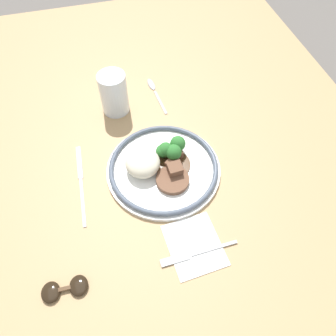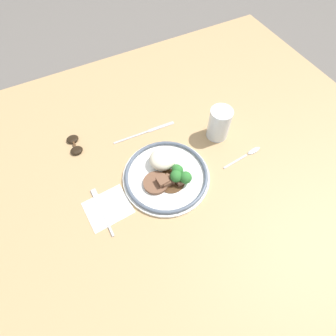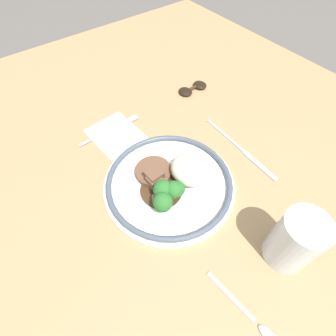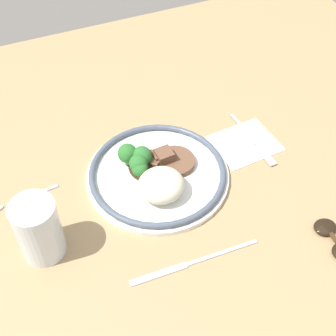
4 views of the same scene
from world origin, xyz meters
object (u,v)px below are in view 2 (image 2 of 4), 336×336
at_px(plate, 167,174).
at_px(sunglasses, 74,145).
at_px(juice_glass, 219,124).
at_px(knife, 147,132).
at_px(fork, 101,207).
at_px(spoon, 249,153).

height_order(plate, sunglasses, plate).
relative_size(plate, juice_glass, 2.36).
xyz_separation_m(plate, sunglasses, (-0.23, 0.25, -0.01)).
distance_m(knife, sunglasses, 0.25).
relative_size(juice_glass, fork, 0.70).
bearing_deg(sunglasses, knife, -11.71).
bearing_deg(juice_glass, plate, -163.13).
distance_m(juice_glass, knife, 0.26).
bearing_deg(plate, fork, -178.54).
relative_size(juice_glass, knife, 0.51).
height_order(fork, spoon, same).
distance_m(juice_glass, fork, 0.47).
xyz_separation_m(plate, knife, (0.02, 0.20, -0.02)).
xyz_separation_m(fork, knife, (0.25, 0.20, -0.00)).
xyz_separation_m(plate, fork, (-0.23, -0.01, -0.01)).
relative_size(knife, spoon, 1.46).
xyz_separation_m(juice_glass, spoon, (0.05, -0.12, -0.05)).
bearing_deg(juice_glass, spoon, -65.56).
distance_m(juice_glass, sunglasses, 0.50).
relative_size(fork, sunglasses, 1.84).
height_order(knife, spoon, spoon).
bearing_deg(spoon, knife, 132.59).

